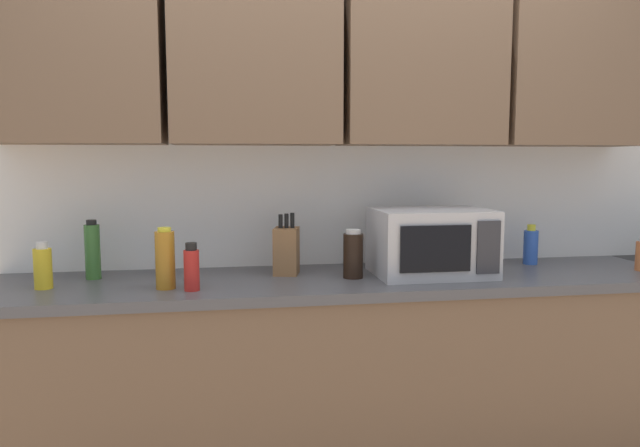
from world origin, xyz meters
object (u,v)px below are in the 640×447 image
Objects in this scene: knife_block at (286,250)px; bottle_green_oil at (93,251)px; bottle_red_sauce at (192,268)px; bottle_blue_cleaner at (531,246)px; bottle_yellow_mustard at (43,267)px; bottle_soy_dark at (353,255)px; bottle_amber_vinegar at (165,259)px; microwave at (431,242)px.

knife_block reaches higher than bottle_green_oil.
bottle_green_oil is (-0.41, 0.29, 0.03)m from bottle_red_sauce.
bottle_blue_cleaner is 1.04× the size of bottle_yellow_mustard.
bottle_soy_dark is (-0.89, -0.18, 0.01)m from bottle_blue_cleaner.
bottle_amber_vinegar reaches higher than bottle_soy_dark.
bottle_red_sauce is at bearing -26.38° from bottle_amber_vinegar.
knife_block is 1.46× the size of bottle_red_sauce.
microwave is 1.40m from bottle_green_oil.
microwave is 1.55m from bottle_yellow_mustard.
microwave is 2.58× the size of bottle_blue_cleaner.
bottle_amber_vinegar is 1.26× the size of bottle_blue_cleaner.
microwave is 1.82× the size of knife_block.
knife_block is at bearing -2.36° from bottle_green_oil.
bottle_blue_cleaner reaches higher than bottle_red_sauce.
microwave is 0.34m from bottle_soy_dark.
knife_block reaches higher than bottle_yellow_mustard.
bottle_soy_dark is at bearing -25.00° from knife_block.
bottle_red_sauce reaches higher than bottle_yellow_mustard.
bottle_red_sauce is at bearing -171.75° from microwave.
bottle_green_oil is at bearing 174.14° from microwave.
microwave is at bearing 8.25° from bottle_red_sauce.
microwave is at bearing -5.86° from bottle_green_oil.
microwave reaches higher than bottle_amber_vinegar.
bottle_amber_vinegar is 1.16× the size of bottle_soy_dark.
bottle_yellow_mustard is (-0.56, 0.13, -0.00)m from bottle_red_sauce.
microwave reaches higher than bottle_blue_cleaner.
bottle_green_oil is 1.95m from bottle_blue_cleaner.
bottle_green_oil is 1.21× the size of bottle_soy_dark.
knife_block is 0.46m from bottle_red_sauce.
bottle_green_oil reaches higher than bottle_yellow_mustard.
knife_block is 0.52m from bottle_amber_vinegar.
bottle_amber_vinegar is at bearing -175.07° from microwave.
knife_block reaches higher than bottle_soy_dark.
microwave reaches higher than bottle_red_sauce.
bottle_red_sauce is at bearing -168.56° from bottle_soy_dark.
microwave is 0.62m from knife_block.
knife_block is 1.47× the size of bottle_yellow_mustard.
bottle_blue_cleaner reaches higher than bottle_yellow_mustard.
bottle_green_oil is at bearing 145.05° from bottle_red_sauce.
bottle_yellow_mustard is at bearing -174.97° from bottle_blue_cleaner.
bottle_green_oil is at bearing 177.64° from knife_block.
bottle_yellow_mustard is (-0.94, -0.13, -0.02)m from knife_block.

